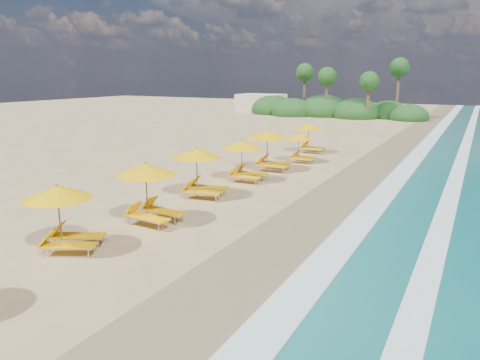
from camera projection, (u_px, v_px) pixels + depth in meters
name	position (u px, v px, depth m)	size (l,w,h in m)	color
ground	(240.00, 205.00, 20.76)	(160.00, 160.00, 0.00)	tan
wet_sand	(323.00, 218.00, 18.92)	(4.00, 160.00, 0.01)	#8E7C54
surf_foam	(389.00, 227.00, 17.67)	(4.00, 160.00, 0.01)	white
station_2	(64.00, 213.00, 15.16)	(3.12, 3.12, 2.36)	olive
station_3	(150.00, 189.00, 18.03)	(2.80, 2.61, 2.52)	olive
station_4	(201.00, 169.00, 21.89)	(3.04, 2.92, 2.51)	olive
station_5	(245.00, 158.00, 25.17)	(2.59, 2.40, 2.38)	olive
station_6	(270.00, 147.00, 28.00)	(3.00, 2.83, 2.59)	olive
station_7	(301.00, 146.00, 30.63)	(2.20, 2.03, 2.03)	olive
station_8	(310.00, 136.00, 34.48)	(2.49, 2.30, 2.28)	olive
treeline	(329.00, 109.00, 64.12)	(25.80, 8.80, 9.74)	#163D14
beach_building	(261.00, 103.00, 71.72)	(7.00, 5.00, 2.80)	beige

